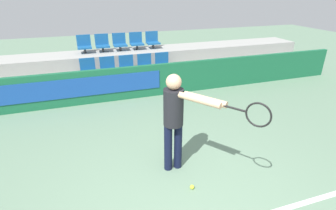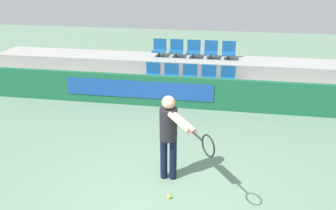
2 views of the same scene
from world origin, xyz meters
name	(u,v)px [view 1 (image 1 of 2)]	position (x,y,z in m)	size (l,w,h in m)	color
barrier_wall	(132,83)	(-0.03, 4.14, 0.44)	(12.95, 0.14, 0.87)	#19603D
bleacher_tier_front	(129,83)	(0.00, 4.77, 0.23)	(12.55, 1.10, 0.45)	#9E9E99
bleacher_tier_middle	(122,65)	(0.00, 5.87, 0.45)	(12.55, 1.10, 0.90)	#9E9E99
stadium_chair_0	(88,69)	(-1.07, 4.89, 0.70)	(0.41, 0.36, 0.53)	#333333
stadium_chair_1	(108,67)	(-0.54, 4.89, 0.70)	(0.41, 0.36, 0.53)	#333333
stadium_chair_2	(127,66)	(0.00, 4.89, 0.70)	(0.41, 0.36, 0.53)	#333333
stadium_chair_3	(145,64)	(0.54, 4.89, 0.70)	(0.41, 0.36, 0.53)	#333333
stadium_chair_4	(163,62)	(1.07, 4.89, 0.70)	(0.41, 0.36, 0.53)	#333333
stadium_chair_5	(84,45)	(-1.07, 5.99, 1.15)	(0.41, 0.36, 0.53)	#333333
stadium_chair_6	(102,44)	(-0.54, 5.99, 1.15)	(0.41, 0.36, 0.53)	#333333
stadium_chair_7	(120,43)	(0.00, 5.99, 1.15)	(0.41, 0.36, 0.53)	#333333
stadium_chair_8	(136,42)	(0.54, 5.99, 1.15)	(0.41, 0.36, 0.53)	#333333
stadium_chair_9	(153,41)	(1.07, 5.99, 1.15)	(0.41, 0.36, 0.53)	#333333
tennis_player	(178,115)	(0.05, 0.91, 1.00)	(0.96, 1.32, 1.62)	black
tennis_ball	(192,187)	(0.11, 0.41, 0.03)	(0.07, 0.07, 0.07)	#CCDB33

